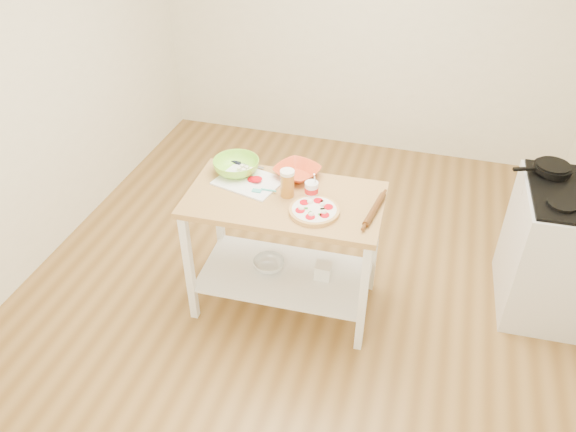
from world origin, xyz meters
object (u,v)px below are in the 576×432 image
(skillet, at_px, (552,168))
(beer_pint, at_px, (287,183))
(cutting_board, at_px, (249,181))
(shelf_glass_bowl, at_px, (269,264))
(shelf_bin, at_px, (323,271))
(prep_island, at_px, (285,229))
(spatula, at_px, (263,190))
(green_bowl, at_px, (236,166))
(gas_stove, at_px, (560,251))
(rolling_pin, at_px, (374,209))
(pizza, at_px, (314,210))
(yogurt_tub, at_px, (311,189))
(orange_bowl, at_px, (297,172))
(knife, at_px, (240,163))

(skillet, relative_size, beer_pint, 2.06)
(cutting_board, bearing_deg, shelf_glass_bowl, -14.39)
(shelf_bin, bearing_deg, skillet, 26.00)
(prep_island, height_order, spatula, spatula)
(beer_pint, bearing_deg, green_bowl, 157.75)
(prep_island, bearing_deg, gas_stove, 15.99)
(rolling_pin, relative_size, shelf_glass_bowl, 1.54)
(rolling_pin, distance_m, shelf_bin, 0.68)
(pizza, height_order, beer_pint, beer_pint)
(skillet, height_order, beer_pint, beer_pint)
(gas_stove, height_order, cutting_board, gas_stove)
(skillet, xyz_separation_m, shelf_bin, (-1.33, -0.65, -0.66))
(prep_island, height_order, yogurt_tub, yogurt_tub)
(gas_stove, distance_m, beer_pint, 1.88)
(green_bowl, bearing_deg, rolling_pin, -11.29)
(orange_bowl, distance_m, yogurt_tub, 0.25)
(beer_pint, distance_m, rolling_pin, 0.55)
(skillet, height_order, rolling_pin, skillet)
(green_bowl, height_order, beer_pint, beer_pint)
(spatula, height_order, yogurt_tub, yogurt_tub)
(green_bowl, distance_m, shelf_glass_bowl, 0.72)
(orange_bowl, height_order, green_bowl, green_bowl)
(orange_bowl, distance_m, green_bowl, 0.40)
(spatula, height_order, green_bowl, green_bowl)
(prep_island, height_order, knife, knife)
(yogurt_tub, bearing_deg, knife, 157.82)
(cutting_board, xyz_separation_m, yogurt_tub, (0.43, -0.05, 0.04))
(prep_island, xyz_separation_m, orange_bowl, (0.01, 0.25, 0.28))
(skillet, distance_m, shelf_bin, 1.63)
(gas_stove, xyz_separation_m, knife, (-2.15, -0.22, 0.44))
(shelf_glass_bowl, bearing_deg, knife, 136.74)
(green_bowl, distance_m, shelf_bin, 0.91)
(pizza, bearing_deg, orange_bowl, 119.87)
(skillet, bearing_deg, spatula, -178.82)
(orange_bowl, height_order, yogurt_tub, yogurt_tub)
(pizza, bearing_deg, prep_island, 154.13)
(skillet, height_order, shelf_glass_bowl, skillet)
(gas_stove, xyz_separation_m, pizza, (-1.54, -0.61, 0.44))
(gas_stove, height_order, orange_bowl, gas_stove)
(cutting_board, relative_size, orange_bowl, 1.66)
(spatula, distance_m, shelf_bin, 0.72)
(gas_stove, height_order, pizza, gas_stove)
(cutting_board, relative_size, spatula, 3.08)
(gas_stove, xyz_separation_m, beer_pint, (-1.75, -0.48, 0.52))
(skillet, relative_size, spatula, 2.46)
(prep_island, distance_m, rolling_pin, 0.62)
(shelf_glass_bowl, bearing_deg, yogurt_tub, 6.04)
(orange_bowl, relative_size, yogurt_tub, 1.53)
(cutting_board, distance_m, yogurt_tub, 0.43)
(knife, relative_size, yogurt_tub, 1.49)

